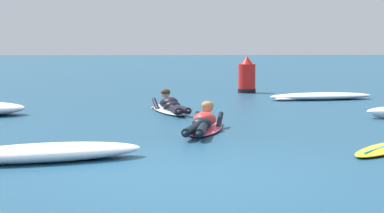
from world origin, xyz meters
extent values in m
plane|color=navy|center=(0.00, 10.00, 0.00)|extent=(120.00, 120.00, 0.00)
ellipsoid|color=#E54C66|center=(0.40, 4.04, 0.04)|extent=(0.98, 2.14, 0.07)
ellipsoid|color=#E54C66|center=(0.60, 5.00, 0.05)|extent=(0.24, 0.24, 0.06)
ellipsoid|color=red|center=(0.41, 4.09, 0.20)|extent=(0.52, 0.72, 0.34)
ellipsoid|color=black|center=(0.33, 3.71, 0.17)|extent=(0.39, 0.34, 0.20)
cylinder|color=black|center=(0.13, 3.13, 0.14)|extent=(0.38, 0.93, 0.14)
ellipsoid|color=black|center=(0.01, 2.68, 0.14)|extent=(0.14, 0.24, 0.08)
cylinder|color=black|center=(0.29, 3.10, 0.14)|extent=(0.27, 0.94, 0.14)
ellipsoid|color=black|center=(0.22, 2.64, 0.14)|extent=(0.14, 0.24, 0.08)
cylinder|color=black|center=(0.27, 4.49, 0.12)|extent=(0.20, 0.56, 0.32)
sphere|color=tan|center=(0.34, 4.85, 0.02)|extent=(0.09, 0.09, 0.09)
cylinder|color=black|center=(0.69, 4.38, 0.12)|extent=(0.20, 0.56, 0.32)
sphere|color=tan|center=(0.76, 4.72, 0.02)|extent=(0.09, 0.09, 0.09)
sphere|color=tan|center=(0.49, 4.47, 0.38)|extent=(0.21, 0.21, 0.21)
ellipsoid|color=#AD894C|center=(0.48, 4.45, 0.41)|extent=(0.26, 0.24, 0.16)
ellipsoid|color=silver|center=(-0.14, 7.38, 0.04)|extent=(1.00, 2.29, 0.07)
ellipsoid|color=silver|center=(-0.36, 8.42, 0.05)|extent=(0.24, 0.24, 0.06)
ellipsoid|color=black|center=(-0.15, 7.43, 0.20)|extent=(0.52, 0.69, 0.34)
ellipsoid|color=black|center=(-0.08, 7.07, 0.17)|extent=(0.39, 0.34, 0.20)
cylinder|color=black|center=(-0.04, 6.51, 0.14)|extent=(0.26, 0.82, 0.14)
ellipsoid|color=black|center=(0.02, 6.11, 0.14)|extent=(0.14, 0.24, 0.08)
cylinder|color=black|center=(0.11, 6.55, 0.14)|extent=(0.35, 0.82, 0.14)
ellipsoid|color=black|center=(0.22, 6.16, 0.14)|extent=(0.14, 0.24, 0.08)
cylinder|color=black|center=(-0.44, 7.72, 0.12)|extent=(0.20, 0.55, 0.32)
sphere|color=tan|center=(-0.51, 8.07, 0.02)|extent=(0.09, 0.09, 0.09)
cylinder|color=black|center=(0.00, 7.79, 0.12)|extent=(0.20, 0.55, 0.32)
sphere|color=tan|center=(-0.07, 8.13, 0.02)|extent=(0.09, 0.09, 0.09)
sphere|color=tan|center=(-0.23, 7.79, 0.38)|extent=(0.21, 0.21, 0.21)
ellipsoid|color=#47331E|center=(-0.22, 7.77, 0.41)|extent=(0.26, 0.24, 0.16)
ellipsoid|color=white|center=(-1.89, 0.97, 0.12)|extent=(2.65, 1.41, 0.24)
ellipsoid|color=white|center=(-1.31, 1.26, 0.08)|extent=(0.97, 0.53, 0.17)
ellipsoid|color=white|center=(3.98, 10.48, 0.10)|extent=(2.95, 1.24, 0.19)
ellipsoid|color=white|center=(4.67, 10.71, 0.07)|extent=(1.06, 0.48, 0.13)
ellipsoid|color=white|center=(3.15, 10.26, 0.05)|extent=(1.10, 0.80, 0.11)
cylinder|color=red|center=(2.32, 13.12, 0.44)|extent=(0.52, 0.52, 0.87)
cone|color=red|center=(2.32, 13.12, 0.99)|extent=(0.36, 0.36, 0.24)
cylinder|color=black|center=(2.32, 13.12, 0.06)|extent=(0.54, 0.54, 0.12)
camera|label=1|loc=(-0.46, -8.31, 1.58)|focal=66.61mm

